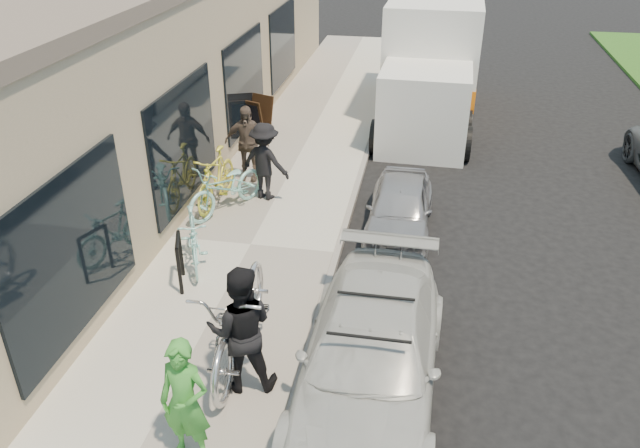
{
  "coord_description": "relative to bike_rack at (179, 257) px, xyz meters",
  "views": [
    {
      "loc": [
        0.92,
        -6.19,
        5.87
      ],
      "look_at": [
        -0.62,
        2.36,
        1.05
      ],
      "focal_mm": 35.0,
      "sensor_mm": 36.0,
      "label": 1
    }
  ],
  "objects": [
    {
      "name": "ground",
      "position": [
        2.73,
        -1.6,
        -0.66
      ],
      "size": [
        120.0,
        120.0,
        0.0
      ],
      "primitive_type": "plane",
      "color": "black",
      "rests_on": "ground"
    },
    {
      "name": "sidewalk",
      "position": [
        0.73,
        1.4,
        -0.59
      ],
      "size": [
        3.0,
        34.0,
        0.15
      ],
      "primitive_type": "cube",
      "color": "#B4B0A2",
      "rests_on": "ground"
    },
    {
      "name": "curb",
      "position": [
        2.28,
        1.4,
        -0.6
      ],
      "size": [
        0.12,
        34.0,
        0.13
      ],
      "primitive_type": "cube",
      "color": "gray",
      "rests_on": "ground"
    },
    {
      "name": "storefront",
      "position": [
        -2.51,
        6.39,
        1.46
      ],
      "size": [
        3.6,
        20.0,
        4.22
      ],
      "color": "tan",
      "rests_on": "ground"
    },
    {
      "name": "bike_rack",
      "position": [
        0.0,
        0.0,
        0.0
      ],
      "size": [
        0.24,
        0.57,
        0.85
      ],
      "rotation": [
        0.0,
        0.0,
        0.33
      ],
      "color": "black",
      "rests_on": "sidewalk"
    },
    {
      "name": "sandwich_board",
      "position": [
        -0.53,
        6.49,
        0.02
      ],
      "size": [
        0.82,
        0.82,
        1.03
      ],
      "rotation": [
        0.0,
        0.0,
        -0.38
      ],
      "color": "black",
      "rests_on": "sidewalk"
    },
    {
      "name": "sedan_white",
      "position": [
        3.21,
        -1.71,
        -0.04
      ],
      "size": [
        1.83,
        4.31,
        1.28
      ],
      "rotation": [
        0.0,
        0.0,
        -0.02
      ],
      "color": "beige",
      "rests_on": "ground"
    },
    {
      "name": "sedan_silver",
      "position": [
        3.29,
        2.6,
        -0.16
      ],
      "size": [
        1.21,
        2.95,
        1.0
      ],
      "primitive_type": "imported",
      "rotation": [
        0.0,
        0.0,
        -0.01
      ],
      "color": "#9D9DA2",
      "rests_on": "ground"
    },
    {
      "name": "moving_truck",
      "position": [
        3.62,
        9.41,
        0.74
      ],
      "size": [
        2.58,
        6.47,
        3.14
      ],
      "rotation": [
        0.0,
        0.0,
        -0.03
      ],
      "color": "silver",
      "rests_on": "ground"
    },
    {
      "name": "tandem_bike",
      "position": [
        1.44,
        -1.45,
        0.17
      ],
      "size": [
        1.04,
        2.64,
        1.37
      ],
      "primitive_type": "imported",
      "rotation": [
        0.0,
        0.0,
        0.05
      ],
      "color": "#BABABD",
      "rests_on": "sidewalk"
    },
    {
      "name": "woman_rider",
      "position": [
        1.36,
        -3.21,
        0.28
      ],
      "size": [
        0.62,
        0.44,
        1.59
      ],
      "primitive_type": "imported",
      "rotation": [
        0.0,
        0.0,
        -0.12
      ],
      "color": "green",
      "rests_on": "sidewalk"
    },
    {
      "name": "man_standing",
      "position": [
        1.62,
        -2.0,
        0.36
      ],
      "size": [
        0.98,
        0.84,
        1.75
      ],
      "primitive_type": "imported",
      "rotation": [
        0.0,
        0.0,
        3.37
      ],
      "color": "black",
      "rests_on": "sidewalk"
    },
    {
      "name": "cruiser_bike_a",
      "position": [
        -0.0,
        0.62,
        -0.04
      ],
      "size": [
        1.02,
        1.63,
        0.95
      ],
      "primitive_type": "imported",
      "rotation": [
        0.0,
        0.0,
        0.39
      ],
      "color": "#95DED4",
      "rests_on": "sidewalk"
    },
    {
      "name": "cruiser_bike_b",
      "position": [
        -0.06,
        2.57,
        -0.01
      ],
      "size": [
        1.49,
        2.0,
        1.01
      ],
      "primitive_type": "imported",
      "rotation": [
        0.0,
        0.0,
        -0.49
      ],
      "color": "#95DED4",
      "rests_on": "sidewalk"
    },
    {
      "name": "cruiser_bike_c",
      "position": [
        -0.36,
        2.85,
        0.04
      ],
      "size": [
        0.63,
        1.86,
        1.1
      ],
      "primitive_type": "imported",
      "rotation": [
        0.0,
        0.0,
        -0.06
      ],
      "color": "yellow",
      "rests_on": "sidewalk"
    },
    {
      "name": "bystander_a",
      "position": [
        0.54,
        3.27,
        0.28
      ],
      "size": [
        1.16,
        0.87,
        1.59
      ],
      "primitive_type": "imported",
      "rotation": [
        0.0,
        0.0,
        2.83
      ],
      "color": "black",
      "rests_on": "sidewalk"
    },
    {
      "name": "bystander_b",
      "position": [
        -0.06,
        4.09,
        0.31
      ],
      "size": [
        0.98,
        0.44,
        1.64
      ],
      "primitive_type": "imported",
      "rotation": [
        0.0,
        0.0,
        0.04
      ],
      "color": "brown",
      "rests_on": "sidewalk"
    }
  ]
}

